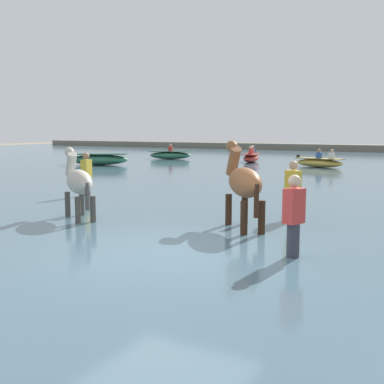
{
  "coord_description": "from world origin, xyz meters",
  "views": [
    {
      "loc": [
        4.07,
        -6.48,
        2.32
      ],
      "look_at": [
        -1.44,
        3.45,
        0.85
      ],
      "focal_mm": 45.67,
      "sensor_mm": 36.0,
      "label": 1
    }
  ],
  "objects_px": {
    "boat_mid_outer": "(251,157)",
    "boat_far_offshore": "(319,162)",
    "boat_distant_east": "(99,159)",
    "person_spectator_far": "(293,195)",
    "horse_trailing_pinto": "(78,184)",
    "horse_lead_chestnut": "(243,184)",
    "person_onlooker_left": "(293,224)",
    "person_onlooker_right": "(87,178)",
    "boat_near_starboard": "(170,155)"
  },
  "relations": [
    {
      "from": "person_spectator_far",
      "to": "boat_far_offshore",
      "type": "bearing_deg",
      "value": 102.35
    },
    {
      "from": "boat_mid_outer",
      "to": "person_spectator_far",
      "type": "distance_m",
      "value": 18.68
    },
    {
      "from": "horse_lead_chestnut",
      "to": "boat_distant_east",
      "type": "height_order",
      "value": "horse_lead_chestnut"
    },
    {
      "from": "boat_mid_outer",
      "to": "boat_far_offshore",
      "type": "distance_m",
      "value": 5.04
    },
    {
      "from": "boat_distant_east",
      "to": "person_onlooker_left",
      "type": "distance_m",
      "value": 20.57
    },
    {
      "from": "boat_near_starboard",
      "to": "boat_mid_outer",
      "type": "distance_m",
      "value": 5.75
    },
    {
      "from": "person_spectator_far",
      "to": "boat_mid_outer",
      "type": "bearing_deg",
      "value": 114.97
    },
    {
      "from": "boat_far_offshore",
      "to": "boat_distant_east",
      "type": "relative_size",
      "value": 0.82
    },
    {
      "from": "person_spectator_far",
      "to": "person_onlooker_right",
      "type": "bearing_deg",
      "value": 173.89
    },
    {
      "from": "boat_near_starboard",
      "to": "boat_distant_east",
      "type": "bearing_deg",
      "value": -95.68
    },
    {
      "from": "boat_far_offshore",
      "to": "boat_distant_east",
      "type": "height_order",
      "value": "boat_far_offshore"
    },
    {
      "from": "person_spectator_far",
      "to": "horse_trailing_pinto",
      "type": "bearing_deg",
      "value": -151.14
    },
    {
      "from": "boat_mid_outer",
      "to": "boat_far_offshore",
      "type": "xyz_separation_m",
      "value": [
        4.62,
        -2.02,
        -0.02
      ]
    },
    {
      "from": "boat_far_offshore",
      "to": "horse_lead_chestnut",
      "type": "bearing_deg",
      "value": -80.57
    },
    {
      "from": "boat_near_starboard",
      "to": "person_onlooker_right",
      "type": "bearing_deg",
      "value": -66.4
    },
    {
      "from": "boat_far_offshore",
      "to": "person_spectator_far",
      "type": "height_order",
      "value": "person_spectator_far"
    },
    {
      "from": "boat_mid_outer",
      "to": "boat_distant_east",
      "type": "xyz_separation_m",
      "value": [
        -6.39,
        -6.34,
        0.04
      ]
    },
    {
      "from": "person_spectator_far",
      "to": "person_onlooker_right",
      "type": "xyz_separation_m",
      "value": [
        -6.51,
        0.7,
        0.0
      ]
    },
    {
      "from": "boat_far_offshore",
      "to": "person_onlooker_left",
      "type": "bearing_deg",
      "value": -76.7
    },
    {
      "from": "person_spectator_far",
      "to": "person_onlooker_right",
      "type": "distance_m",
      "value": 6.55
    },
    {
      "from": "horse_trailing_pinto",
      "to": "boat_far_offshore",
      "type": "distance_m",
      "value": 17.22
    },
    {
      "from": "boat_distant_east",
      "to": "person_spectator_far",
      "type": "bearing_deg",
      "value": -36.56
    },
    {
      "from": "person_spectator_far",
      "to": "person_onlooker_right",
      "type": "relative_size",
      "value": 1.0
    },
    {
      "from": "boat_near_starboard",
      "to": "boat_distant_east",
      "type": "distance_m",
      "value": 6.45
    },
    {
      "from": "boat_near_starboard",
      "to": "boat_distant_east",
      "type": "height_order",
      "value": "boat_near_starboard"
    },
    {
      "from": "horse_trailing_pinto",
      "to": "boat_mid_outer",
      "type": "relative_size",
      "value": 0.68
    },
    {
      "from": "horse_lead_chestnut",
      "to": "boat_distant_east",
      "type": "xyz_separation_m",
      "value": [
        -13.74,
        12.09,
        -0.57
      ]
    },
    {
      "from": "boat_near_starboard",
      "to": "person_spectator_far",
      "type": "relative_size",
      "value": 1.76
    },
    {
      "from": "boat_far_offshore",
      "to": "person_onlooker_left",
      "type": "relative_size",
      "value": 1.64
    },
    {
      "from": "horse_trailing_pinto",
      "to": "person_onlooker_left",
      "type": "distance_m",
      "value": 5.23
    },
    {
      "from": "horse_trailing_pinto",
      "to": "boat_near_starboard",
      "type": "distance_m",
      "value": 21.5
    },
    {
      "from": "person_spectator_far",
      "to": "horse_lead_chestnut",
      "type": "bearing_deg",
      "value": -109.58
    },
    {
      "from": "boat_distant_east",
      "to": "person_spectator_far",
      "type": "height_order",
      "value": "person_spectator_far"
    },
    {
      "from": "boat_far_offshore",
      "to": "person_spectator_far",
      "type": "xyz_separation_m",
      "value": [
        3.26,
        -14.91,
        0.27
      ]
    },
    {
      "from": "horse_trailing_pinto",
      "to": "boat_near_starboard",
      "type": "relative_size",
      "value": 0.67
    },
    {
      "from": "boat_near_starboard",
      "to": "person_spectator_far",
      "type": "distance_m",
      "value": 21.8
    },
    {
      "from": "horse_lead_chestnut",
      "to": "person_onlooker_left",
      "type": "xyz_separation_m",
      "value": [
        1.55,
        -1.67,
        -0.36
      ]
    },
    {
      "from": "boat_far_offshore",
      "to": "person_onlooker_left",
      "type": "distance_m",
      "value": 18.59
    },
    {
      "from": "boat_distant_east",
      "to": "person_onlooker_right",
      "type": "bearing_deg",
      "value": -51.86
    },
    {
      "from": "boat_distant_east",
      "to": "boat_far_offshore",
      "type": "bearing_deg",
      "value": 21.43
    },
    {
      "from": "boat_mid_outer",
      "to": "person_onlooker_left",
      "type": "distance_m",
      "value": 21.99
    },
    {
      "from": "boat_far_offshore",
      "to": "boat_distant_east",
      "type": "bearing_deg",
      "value": -158.57
    },
    {
      "from": "boat_far_offshore",
      "to": "person_onlooker_right",
      "type": "bearing_deg",
      "value": -102.87
    },
    {
      "from": "boat_near_starboard",
      "to": "boat_mid_outer",
      "type": "relative_size",
      "value": 1.02
    },
    {
      "from": "horse_lead_chestnut",
      "to": "person_onlooker_left",
      "type": "relative_size",
      "value": 1.27
    },
    {
      "from": "horse_trailing_pinto",
      "to": "boat_far_offshore",
      "type": "height_order",
      "value": "horse_trailing_pinto"
    },
    {
      "from": "horse_lead_chestnut",
      "to": "boat_mid_outer",
      "type": "height_order",
      "value": "horse_lead_chestnut"
    },
    {
      "from": "horse_trailing_pinto",
      "to": "person_onlooker_left",
      "type": "relative_size",
      "value": 1.17
    },
    {
      "from": "horse_lead_chestnut",
      "to": "boat_far_offshore",
      "type": "xyz_separation_m",
      "value": [
        -2.73,
        16.42,
        -0.63
      ]
    },
    {
      "from": "person_onlooker_left",
      "to": "person_spectator_far",
      "type": "distance_m",
      "value": 3.34
    }
  ]
}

